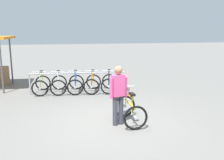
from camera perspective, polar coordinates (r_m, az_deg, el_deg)
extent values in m
plane|color=slate|center=(6.95, -0.21, -9.88)|extent=(80.00, 80.00, 0.00)
cylinder|color=#99999E|center=(10.20, -18.90, -1.00)|extent=(0.06, 0.06, 0.85)
cylinder|color=#99999E|center=(10.10, 2.96, -0.49)|extent=(0.06, 0.06, 0.85)
cylinder|color=#99999E|center=(9.88, -8.10, 1.65)|extent=(3.84, 0.42, 0.05)
torus|color=black|center=(10.80, -16.06, -0.65)|extent=(0.66, 0.13, 0.66)
cylinder|color=#B7B7BC|center=(10.80, -16.06, -0.65)|extent=(0.08, 0.07, 0.08)
torus|color=black|center=(9.81, -16.74, -1.91)|extent=(0.66, 0.13, 0.66)
cylinder|color=#B7B7BC|center=(9.81, -16.74, -1.91)|extent=(0.08, 0.07, 0.08)
cube|color=#9ED14C|center=(10.26, -16.46, -0.03)|extent=(0.08, 0.92, 0.04)
cube|color=#9ED14C|center=(10.17, -16.56, 1.16)|extent=(0.07, 0.61, 0.04)
cylinder|color=#9ED14C|center=(10.43, -16.35, 0.45)|extent=(0.03, 0.03, 0.55)
cube|color=black|center=(10.38, -16.44, 1.93)|extent=(0.13, 0.25, 0.06)
cylinder|color=#9ED14C|center=(9.87, -16.76, 0.03)|extent=(0.03, 0.03, 0.63)
cylinder|color=#B7B7BC|center=(9.81, -16.86, 1.84)|extent=(0.52, 0.06, 0.03)
torus|color=black|center=(10.71, -12.40, -0.57)|extent=(0.66, 0.12, 0.66)
cylinder|color=#B7B7BC|center=(10.71, -12.40, -0.57)|extent=(0.08, 0.07, 0.08)
torus|color=black|center=(9.72, -12.63, -1.83)|extent=(0.66, 0.12, 0.66)
cylinder|color=#B7B7BC|center=(9.72, -12.63, -1.83)|extent=(0.08, 0.07, 0.08)
cube|color=silver|center=(10.16, -12.57, 0.07)|extent=(0.07, 0.92, 0.04)
cube|color=silver|center=(10.07, -12.63, 1.26)|extent=(0.06, 0.61, 0.04)
cylinder|color=silver|center=(10.34, -12.54, 0.54)|extent=(0.03, 0.03, 0.55)
cube|color=black|center=(10.29, -12.61, 2.04)|extent=(0.13, 0.24, 0.06)
cylinder|color=silver|center=(9.77, -12.68, 0.13)|extent=(0.03, 0.03, 0.63)
cylinder|color=#B7B7BC|center=(9.71, -12.76, 1.95)|extent=(0.52, 0.05, 0.03)
torus|color=black|center=(10.66, -8.43, -0.48)|extent=(0.67, 0.17, 0.66)
cylinder|color=#B7B7BC|center=(10.66, -8.43, -0.48)|extent=(0.09, 0.07, 0.08)
torus|color=black|center=(9.67, -8.75, -1.75)|extent=(0.67, 0.17, 0.66)
cylinder|color=#B7B7BC|center=(9.67, -8.75, -1.75)|extent=(0.09, 0.07, 0.08)
cube|color=#2D56B7|center=(10.12, -8.62, 0.16)|extent=(0.15, 0.92, 0.04)
cube|color=#2D56B7|center=(10.02, -8.68, 1.37)|extent=(0.11, 0.61, 0.04)
cylinder|color=#2D56B7|center=(10.29, -8.57, 0.64)|extent=(0.03, 0.03, 0.55)
cube|color=black|center=(10.24, -8.62, 2.15)|extent=(0.15, 0.25, 0.06)
cylinder|color=#2D56B7|center=(9.72, -8.77, 0.23)|extent=(0.03, 0.03, 0.63)
cylinder|color=#B7B7BC|center=(9.66, -8.82, 2.06)|extent=(0.52, 0.09, 0.03)
torus|color=black|center=(10.66, -4.39, -0.38)|extent=(0.66, 0.23, 0.66)
cylinder|color=#B7B7BC|center=(10.66, -4.39, -0.38)|extent=(0.09, 0.08, 0.08)
torus|color=black|center=(9.67, -4.91, -1.65)|extent=(0.66, 0.23, 0.66)
cylinder|color=#B7B7BC|center=(9.67, -4.91, -1.65)|extent=(0.09, 0.08, 0.08)
cube|color=orange|center=(10.12, -4.66, 0.26)|extent=(0.24, 0.90, 0.04)
cube|color=orange|center=(10.02, -4.70, 1.46)|extent=(0.17, 0.60, 0.04)
cylinder|color=orange|center=(10.28, -4.57, 0.73)|extent=(0.03, 0.03, 0.55)
cube|color=black|center=(10.24, -4.59, 2.24)|extent=(0.17, 0.26, 0.06)
cylinder|color=orange|center=(9.72, -4.87, 0.32)|extent=(0.03, 0.03, 0.63)
cylinder|color=#B7B7BC|center=(9.66, -4.90, 2.15)|extent=(0.51, 0.14, 0.03)
torus|color=black|center=(10.71, -0.64, -0.29)|extent=(0.66, 0.24, 0.66)
cylinder|color=#B7B7BC|center=(10.71, -0.64, -0.29)|extent=(0.09, 0.08, 0.08)
torus|color=black|center=(9.71, -0.78, -1.55)|extent=(0.66, 0.24, 0.66)
cylinder|color=#B7B7BC|center=(9.71, -0.78, -1.55)|extent=(0.09, 0.08, 0.08)
cube|color=black|center=(10.16, -0.71, 0.35)|extent=(0.24, 0.90, 0.04)
cube|color=black|center=(10.07, -0.72, 1.55)|extent=(0.17, 0.60, 0.04)
cylinder|color=black|center=(10.33, -0.68, 0.82)|extent=(0.03, 0.03, 0.55)
cube|color=black|center=(10.29, -0.69, 2.33)|extent=(0.17, 0.26, 0.06)
cylinder|color=black|center=(9.77, -0.77, 0.42)|extent=(0.03, 0.03, 0.63)
cylinder|color=#B7B7BC|center=(9.71, -0.78, 2.24)|extent=(0.51, 0.14, 0.03)
torus|color=black|center=(6.33, 5.63, -8.94)|extent=(0.66, 0.08, 0.66)
cylinder|color=#B7B7BC|center=(6.33, 5.63, -8.94)|extent=(0.08, 0.06, 0.08)
torus|color=black|center=(7.25, 2.98, -6.20)|extent=(0.66, 0.08, 0.66)
cylinder|color=#B7B7BC|center=(7.25, 2.98, -6.20)|extent=(0.08, 0.06, 0.08)
cube|color=yellow|center=(6.72, 4.24, -5.67)|extent=(0.06, 0.92, 0.04)
cube|color=yellow|center=(6.70, 4.14, -3.71)|extent=(0.05, 0.61, 0.04)
cylinder|color=yellow|center=(6.54, 4.74, -5.71)|extent=(0.03, 0.03, 0.55)
cube|color=black|center=(6.46, 4.78, -3.39)|extent=(0.13, 0.24, 0.06)
cylinder|color=yellow|center=(7.05, 3.29, -4.06)|extent=(0.03, 0.03, 0.63)
cylinder|color=#B7B7BC|center=(6.97, 3.32, -1.57)|extent=(0.52, 0.04, 0.03)
cube|color=gray|center=(7.13, 2.98, -2.25)|extent=(0.26, 0.21, 0.22)
ellipsoid|color=beige|center=(7.10, 2.99, -1.47)|extent=(0.18, 0.16, 0.16)
sphere|color=beige|center=(7.16, 2.81, -0.54)|extent=(0.11, 0.11, 0.11)
cylinder|color=#383842|center=(6.66, 2.12, -7.09)|extent=(0.14, 0.14, 0.82)
cylinder|color=#383842|center=(6.58, 0.76, -7.34)|extent=(0.14, 0.14, 0.82)
cube|color=#E54C8C|center=(6.43, 1.48, -1.31)|extent=(0.38, 0.29, 0.58)
cylinder|color=#E54C8C|center=(6.53, 3.24, -1.56)|extent=(0.09, 0.09, 0.55)
cylinder|color=#E54C8C|center=(6.32, -0.16, -2.00)|extent=(0.09, 0.09, 0.55)
sphere|color=#9E7051|center=(6.35, 1.50, 2.39)|extent=(0.22, 0.22, 0.22)
cylinder|color=#4C4C51|center=(12.45, -22.81, 4.08)|extent=(0.07, 0.07, 2.20)
cylinder|color=#4C4C51|center=(10.72, -24.75, 2.82)|extent=(0.07, 0.07, 2.20)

